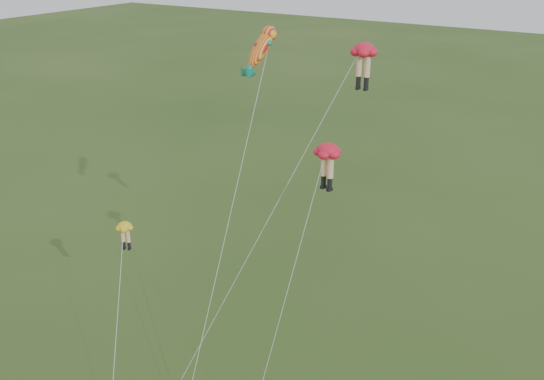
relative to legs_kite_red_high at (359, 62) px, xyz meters
The scene contains 4 objects.
legs_kite_red_high is the anchor object (origin of this frame).
legs_kite_red_mid 5.35m from the legs_kite_red_high, 84.47° to the right, with size 3.16×4.37×15.26m.
legs_kite_yellow 15.97m from the legs_kite_red_high, 155.14° to the right, with size 3.89×6.15×8.87m.
fish_kite 6.41m from the legs_kite_red_high, 169.09° to the left, with size 2.20×11.30×19.36m.
Camera 1 is at (16.67, -19.65, 23.74)m, focal length 40.00 mm.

